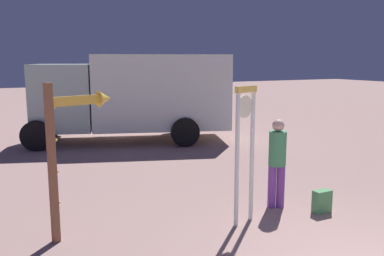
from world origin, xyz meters
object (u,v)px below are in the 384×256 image
at_px(standing_clock, 245,142).
at_px(box_truck_near, 136,93).
at_px(backpack, 322,202).
at_px(arrow_sign, 73,134).
at_px(person_near_clock, 277,159).

relative_size(standing_clock, box_truck_near, 0.33).
relative_size(backpack, box_truck_near, 0.06).
distance_m(arrow_sign, person_near_clock, 3.59).
height_order(arrow_sign, box_truck_near, box_truck_near).
bearing_deg(backpack, standing_clock, 170.61).
xyz_separation_m(person_near_clock, backpack, (0.56, -0.58, -0.71)).
bearing_deg(person_near_clock, backpack, -46.22).
relative_size(arrow_sign, person_near_clock, 1.45).
bearing_deg(arrow_sign, backpack, -13.34).
xyz_separation_m(standing_clock, box_truck_near, (0.72, 7.50, 0.21)).
distance_m(arrow_sign, backpack, 4.40).
bearing_deg(standing_clock, box_truck_near, 84.52).
bearing_deg(box_truck_near, standing_clock, -95.48).
relative_size(person_near_clock, backpack, 4.01).
xyz_separation_m(standing_clock, arrow_sign, (-2.57, 0.72, 0.22)).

